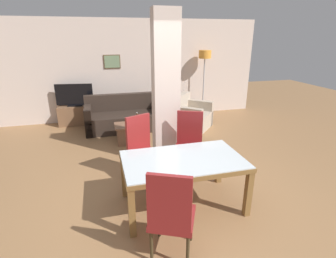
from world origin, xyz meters
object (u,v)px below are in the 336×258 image
dining_chair_near_left (171,213)px  coffee_table (129,133)px  armchair (190,117)px  tv_screen (74,95)px  sofa (124,118)px  tv_stand (77,115)px  floor_lamp (205,61)px  bottle (137,120)px  dining_table (183,168)px  dining_chair_far_right (189,141)px  dining_chair_far_left (142,147)px

dining_chair_near_left → coffee_table: 3.38m
armchair → tv_screen: bearing=-68.7°
dining_chair_near_left → sofa: bearing=115.6°
tv_stand → floor_lamp: bearing=-1.0°
bottle → tv_screen: size_ratio=0.30×
dining_chair_near_left → bottle: bearing=112.6°
floor_lamp → coffee_table: bearing=-146.7°
armchair → tv_screen: size_ratio=1.35×
dining_table → tv_stand: 4.46m
sofa → floor_lamp: (2.39, 0.62, 1.30)m
bottle → floor_lamp: (2.21, 1.65, 1.06)m
dining_chair_near_left → armchair: dining_chair_near_left is taller
tv_screen → floor_lamp: 3.67m
tv_screen → dining_chair_far_right: bearing=130.2°
tv_stand → floor_lamp: 3.83m
coffee_table → dining_table: bearing=-80.0°
dining_table → dining_chair_far_left: bearing=114.3°
bottle → floor_lamp: 2.95m
dining_chair_far_left → tv_stand: (-1.24, 3.25, -0.31)m
dining_chair_near_left → dining_table: bearing=90.0°
dining_chair_far_left → dining_chair_far_right: bearing=156.5°
dining_chair_near_left → sofa: (-0.04, 4.31, -0.27)m
dining_table → tv_screen: bearing=111.6°
coffee_table → sofa: bearing=90.0°
sofa → tv_screen: tv_screen is taller
floor_lamp → armchair: bearing=-127.1°
dining_table → sofa: 3.49m
armchair → floor_lamp: (0.75, 0.99, 1.30)m
armchair → tv_stand: 3.03m
coffee_table → bottle: 0.37m
dining_chair_near_left → bottle: dining_chair_near_left is taller
dining_chair_far_right → floor_lamp: size_ratio=0.57×
coffee_table → tv_screen: 2.10m
coffee_table → tv_stand: tv_stand is taller
tv_stand → dining_chair_far_left: bearing=-69.1°
armchair → dining_chair_near_left: bearing=19.5°
dining_chair_far_left → bottle: (0.14, 1.54, -0.04)m
armchair → tv_screen: tv_screen is taller
armchair → coffee_table: 1.74m
dining_chair_far_right → dining_chair_far_left: size_ratio=1.00×
dining_table → floor_lamp: floor_lamp is taller
dining_chair_far_right → armchair: size_ratio=0.84×
coffee_table → tv_screen: tv_screen is taller
dining_table → dining_chair_far_left: size_ratio=1.51×
sofa → tv_stand: sofa is taller
armchair → coffee_table: armchair is taller
dining_chair_far_left → coffee_table: bearing=-112.9°
dining_chair_far_left → tv_stand: 3.49m
dining_chair_far_right → floor_lamp: 3.68m
sofa → armchair: sofa is taller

